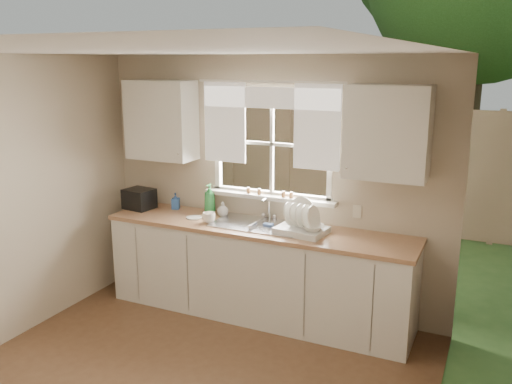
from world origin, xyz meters
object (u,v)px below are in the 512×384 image
at_px(soap_bottle_a, 210,199).
at_px(cup, 209,218).
at_px(black_appliance, 139,199).
at_px(dish_rack, 302,225).

xyz_separation_m(soap_bottle_a, cup, (0.16, -0.30, -0.10)).
relative_size(cup, black_appliance, 0.44).
distance_m(soap_bottle_a, black_appliance, 0.79).
height_order(dish_rack, black_appliance, dish_rack).
bearing_deg(dish_rack, black_appliance, 177.89).
distance_m(cup, black_appliance, 0.94).
xyz_separation_m(dish_rack, soap_bottle_a, (-1.09, 0.23, 0.08)).
height_order(soap_bottle_a, black_appliance, soap_bottle_a).
bearing_deg(soap_bottle_a, black_appliance, -167.50).
bearing_deg(black_appliance, dish_rack, 4.92).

